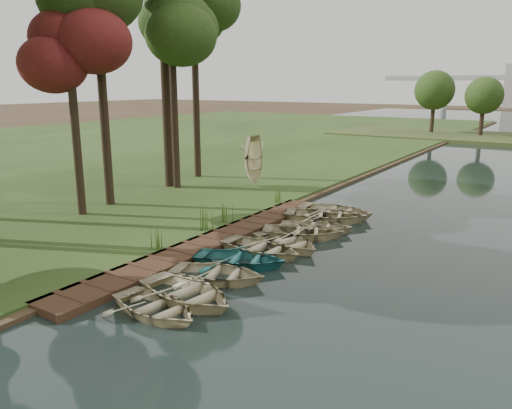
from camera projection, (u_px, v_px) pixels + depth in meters
The scene contains 20 objects.
ground at pixel (245, 252), 19.95m from camera, with size 300.00×300.00×0.00m, color #3D2F1D.
boardwalk at pixel (213, 242), 20.76m from camera, with size 1.60×16.00×0.30m, color #392316.
rowboat_0 at pixel (155, 304), 14.33m from camera, with size 2.24×3.13×0.65m, color beige.
rowboat_1 at pixel (187, 290), 15.20m from camera, with size 2.54×3.56×0.74m, color beige.
rowboat_2 at pixel (218, 271), 16.80m from camera, with size 2.36×3.30×0.68m, color beige.
rowboat_3 at pixel (240, 257), 18.19m from camera, with size 2.44×3.42×0.71m, color teal.
rowboat_4 at pixel (261, 246), 19.40m from camera, with size 2.49×3.48×0.72m, color beige.
rowboat_5 at pixel (286, 240), 20.19m from camera, with size 2.35×3.30×0.68m, color beige.
rowboat_6 at pixel (303, 230), 21.53m from camera, with size 2.53×3.54×0.73m, color beige.
rowboat_7 at pixel (316, 225), 22.33m from camera, with size 2.31×3.24×0.67m, color beige.
rowboat_8 at pixel (326, 213), 24.04m from camera, with size 2.87×4.01×0.83m, color beige.
rowboat_9 at pixel (335, 209), 24.93m from camera, with size 2.76×3.86×0.80m, color beige.
stored_rowboat at pixel (254, 181), 31.17m from camera, with size 2.27×3.17×0.66m, color beige.
tree_2 at pixel (69, 52), 22.81m from camera, with size 3.79×3.79×9.38m.
tree_4 at pixel (171, 28), 28.71m from camera, with size 3.83×3.83×11.19m.
tree_6 at pixel (194, 17), 32.15m from camera, with size 4.18×4.18×12.43m.
reeds_0 at pixel (156, 237), 19.27m from camera, with size 0.60×0.60×0.99m, color #3F661E.
reeds_1 at pixel (227, 212), 23.08m from camera, with size 0.60×0.60×0.92m, color #3F661E.
reeds_2 at pixel (207, 218), 21.82m from camera, with size 0.60×0.60×1.07m, color #3F661E.
reeds_3 at pixel (278, 193), 26.83m from camera, with size 0.60×0.60×1.00m, color #3F661E.
Camera 1 is at (10.68, -15.65, 6.54)m, focal length 35.00 mm.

